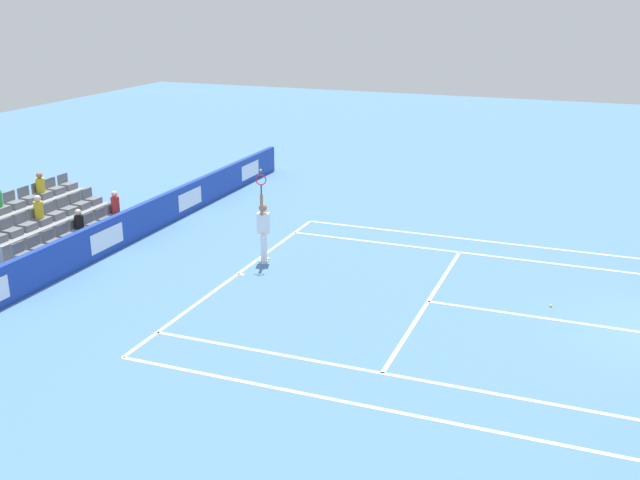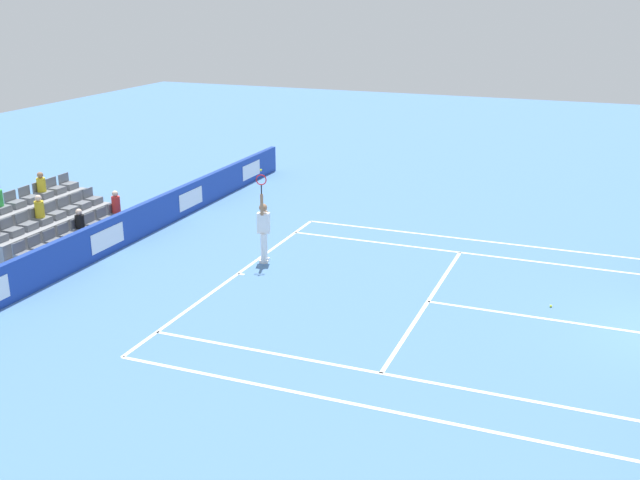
{
  "view_description": "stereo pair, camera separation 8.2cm",
  "coord_description": "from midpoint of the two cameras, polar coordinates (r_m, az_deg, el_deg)",
  "views": [
    {
      "loc": [
        17.69,
        -2.53,
        7.61
      ],
      "look_at": [
        -0.59,
        -9.63,
        1.1
      ],
      "focal_mm": 42.22,
      "sensor_mm": 36.0,
      "label": 1
    },
    {
      "loc": [
        17.66,
        -2.45,
        7.61
      ],
      "look_at": [
        -0.59,
        -9.63,
        1.1
      ],
      "focal_mm": 42.22,
      "sensor_mm": 36.0,
      "label": 2
    }
  ],
  "objects": [
    {
      "name": "line_baseline",
      "position": [
        21.41,
        -6.13,
        -2.55
      ],
      "size": [
        10.97,
        0.1,
        0.01
      ],
      "primitive_type": "cube",
      "color": "white",
      "rests_on": "ground"
    },
    {
      "name": "line_service",
      "position": [
        19.63,
        8.3,
        -4.63
      ],
      "size": [
        8.23,
        0.1,
        0.01
      ],
      "primitive_type": "cube",
      "color": "white",
      "rests_on": "ground"
    },
    {
      "name": "line_centre_service",
      "position": [
        19.25,
        17.64,
        -5.83
      ],
      "size": [
        0.1,
        6.4,
        0.01
      ],
      "primitive_type": "cube",
      "color": "white",
      "rests_on": "ground"
    },
    {
      "name": "line_singles_sideline_left",
      "position": [
        15.92,
        6.39,
        -10.29
      ],
      "size": [
        0.1,
        11.89,
        0.01
      ],
      "primitive_type": "cube",
      "color": "white",
      "rests_on": "ground"
    },
    {
      "name": "line_singles_sideline_right",
      "position": [
        23.33,
        11.76,
        -1.06
      ],
      "size": [
        0.1,
        11.89,
        0.01
      ],
      "primitive_type": "cube",
      "color": "white",
      "rests_on": "ground"
    },
    {
      "name": "line_doubles_sideline_left",
      "position": [
        14.78,
        4.95,
        -12.69
      ],
      "size": [
        0.1,
        11.89,
        0.01
      ],
      "primitive_type": "cube",
      "color": "white",
      "rests_on": "ground"
    },
    {
      "name": "line_doubles_sideline_right",
      "position": [
        24.62,
        12.33,
        -0.07
      ],
      "size": [
        0.1,
        11.89,
        0.01
      ],
      "primitive_type": "cube",
      "color": "white",
      "rests_on": "ground"
    },
    {
      "name": "line_centre_mark",
      "position": [
        21.37,
        -5.89,
        -2.59
      ],
      "size": [
        0.1,
        0.2,
        0.01
      ],
      "primitive_type": "cube",
      "color": "white",
      "rests_on": "ground"
    },
    {
      "name": "sponsor_barrier",
      "position": [
        23.56,
        -15.91,
        0.17
      ],
      "size": [
        24.25,
        0.22,
        1.07
      ],
      "color": "#193899",
      "rests_on": "ground"
    },
    {
      "name": "tennis_player",
      "position": [
        21.97,
        -4.18,
        0.78
      ],
      "size": [
        0.54,
        0.42,
        2.85
      ],
      "color": "white",
      "rests_on": "ground"
    },
    {
      "name": "stadium_stand",
      "position": [
        24.99,
        -20.16,
        0.8
      ],
      "size": [
        4.96,
        2.85,
        2.15
      ],
      "color": "gray",
      "rests_on": "ground"
    },
    {
      "name": "loose_tennis_ball",
      "position": [
        19.97,
        17.21,
        -4.81
      ],
      "size": [
        0.07,
        0.07,
        0.07
      ],
      "primitive_type": "sphere",
      "color": "#D1E533",
      "rests_on": "ground"
    }
  ]
}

